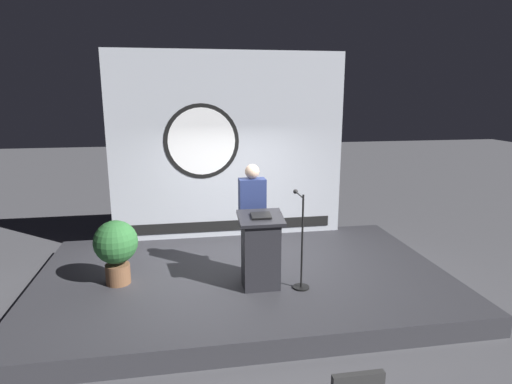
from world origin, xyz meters
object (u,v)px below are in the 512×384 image
at_px(microphone_stand, 301,255).
at_px(potted_plant, 116,246).
at_px(speaker_person, 252,219).
at_px(podium, 261,251).

height_order(microphone_stand, potted_plant, microphone_stand).
bearing_deg(potted_plant, speaker_person, 0.11).
height_order(podium, speaker_person, speaker_person).
relative_size(podium, microphone_stand, 0.80).
distance_m(microphone_stand, potted_plant, 2.72).
bearing_deg(podium, potted_plant, 167.10).
distance_m(podium, microphone_stand, 0.58).
distance_m(speaker_person, microphone_stand, 0.93).
distance_m(speaker_person, potted_plant, 2.06).
relative_size(podium, potted_plant, 1.16).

